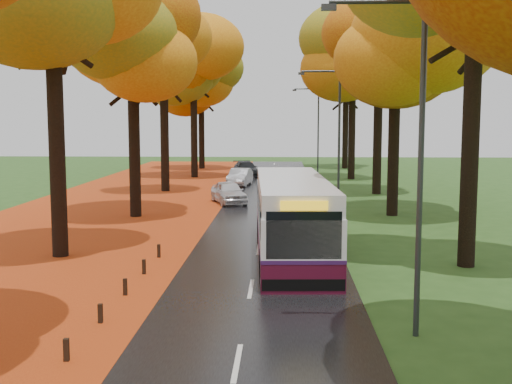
# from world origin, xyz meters

# --- Properties ---
(road) EXTENTS (6.50, 90.00, 0.04)m
(road) POSITION_xyz_m (0.00, 25.00, 0.02)
(road) COLOR black
(road) RESTS_ON ground
(centre_line) EXTENTS (0.12, 90.00, 0.01)m
(centre_line) POSITION_xyz_m (0.00, 25.00, 0.04)
(centre_line) COLOR silver
(centre_line) RESTS_ON road
(leaf_verge) EXTENTS (12.00, 90.00, 0.02)m
(leaf_verge) POSITION_xyz_m (-9.00, 25.00, 0.01)
(leaf_verge) COLOR #99250D
(leaf_verge) RESTS_ON ground
(leaf_drift) EXTENTS (0.90, 90.00, 0.01)m
(leaf_drift) POSITION_xyz_m (-3.05, 25.00, 0.04)
(leaf_drift) COLOR #B74812
(leaf_drift) RESTS_ON road
(trees_left) EXTENTS (9.20, 74.00, 13.88)m
(trees_left) POSITION_xyz_m (-7.18, 27.06, 9.53)
(trees_left) COLOR black
(trees_left) RESTS_ON ground
(trees_right) EXTENTS (9.30, 74.20, 13.96)m
(trees_right) POSITION_xyz_m (7.19, 26.91, 9.69)
(trees_right) COLOR black
(trees_right) RESTS_ON ground
(bollard_row) EXTENTS (0.11, 23.51, 0.52)m
(bollard_row) POSITION_xyz_m (-3.70, 4.70, 0.26)
(bollard_row) COLOR black
(bollard_row) RESTS_ON ground
(streetlamp_near) EXTENTS (2.45, 0.18, 8.00)m
(streetlamp_near) POSITION_xyz_m (3.95, 8.00, 4.71)
(streetlamp_near) COLOR #333538
(streetlamp_near) RESTS_ON ground
(streetlamp_mid) EXTENTS (2.45, 0.18, 8.00)m
(streetlamp_mid) POSITION_xyz_m (3.95, 30.00, 4.71)
(streetlamp_mid) COLOR #333538
(streetlamp_mid) RESTS_ON ground
(streetlamp_far) EXTENTS (2.45, 0.18, 8.00)m
(streetlamp_far) POSITION_xyz_m (3.95, 52.00, 4.71)
(streetlamp_far) COLOR #333538
(streetlamp_far) RESTS_ON ground
(bus) EXTENTS (3.11, 11.30, 2.94)m
(bus) POSITION_xyz_m (1.32, 16.96, 1.58)
(bus) COLOR #480B20
(bus) RESTS_ON road
(car_white) EXTENTS (2.83, 4.31, 1.37)m
(car_white) POSITION_xyz_m (-2.35, 31.81, 0.72)
(car_white) COLOR silver
(car_white) RESTS_ON road
(car_silver) EXTENTS (1.89, 4.22, 1.35)m
(car_silver) POSITION_xyz_m (-2.35, 42.08, 0.71)
(car_silver) COLOR gray
(car_silver) RESTS_ON road
(car_dark) EXTENTS (2.89, 4.89, 1.33)m
(car_dark) POSITION_xyz_m (-2.35, 50.13, 0.70)
(car_dark) COLOR black
(car_dark) RESTS_ON road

